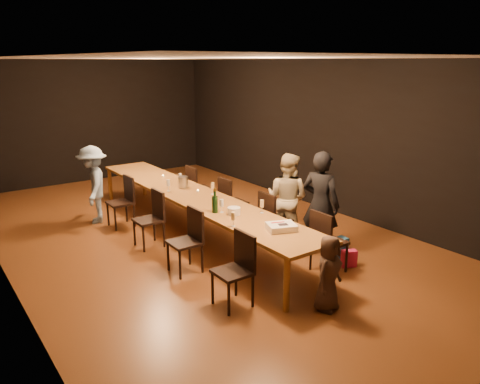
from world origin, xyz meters
TOP-DOWN VIEW (x-y plane):
  - ground at (0.00, 0.00)m, footprint 10.00×10.00m
  - room_shell at (0.00, 0.00)m, footprint 6.04×10.04m
  - table at (0.00, 0.00)m, footprint 0.90×6.00m
  - chair_right_0 at (0.85, -2.40)m, footprint 0.42×0.42m
  - chair_right_1 at (0.85, -1.20)m, footprint 0.42×0.42m
  - chair_right_2 at (0.85, 0.00)m, footprint 0.42×0.42m
  - chair_right_3 at (0.85, 1.20)m, footprint 0.42×0.42m
  - chair_left_0 at (-0.85, -2.40)m, footprint 0.42×0.42m
  - chair_left_1 at (-0.85, -1.20)m, footprint 0.42×0.42m
  - chair_left_2 at (-0.85, 0.00)m, footprint 0.42×0.42m
  - chair_left_3 at (-0.85, 1.20)m, footprint 0.42×0.42m
  - woman_birthday at (1.15, -1.90)m, footprint 0.58×0.71m
  - woman_tan at (1.15, -1.13)m, footprint 0.81×0.90m
  - man_blue at (-1.15, 1.70)m, footprint 0.85×1.08m
  - child at (0.05, -3.15)m, footprint 0.54×0.43m
  - gift_bag_red at (1.21, -2.48)m, footprint 0.25×0.19m
  - gift_bag_blue at (1.31, -2.18)m, footprint 0.28×0.19m
  - birthday_cake at (0.08, -2.22)m, footprint 0.46×0.42m
  - plate_stack at (-0.06, -1.31)m, footprint 0.22×0.22m
  - champagne_bottle at (-0.23, -1.06)m, footprint 0.11×0.11m
  - ice_bucket at (0.09, 0.50)m, footprint 0.24×0.24m
  - wineglass_0 at (-0.37, -1.73)m, footprint 0.06×0.06m
  - wineglass_1 at (0.32, -1.50)m, footprint 0.06×0.06m
  - wineglass_2 at (-0.15, -1.12)m, footprint 0.06×0.06m
  - wineglass_3 at (0.28, -0.19)m, footprint 0.06×0.06m
  - wineglass_4 at (-0.25, 0.43)m, footprint 0.06×0.06m
  - wineglass_5 at (0.15, 0.73)m, footprint 0.06×0.06m
  - tealight_near at (0.15, -2.22)m, footprint 0.05×0.05m
  - tealight_mid at (0.15, 0.09)m, footprint 0.05×0.05m
  - tealight_far at (0.15, 1.42)m, footprint 0.05×0.05m

SIDE VIEW (x-z plane):
  - ground at x=0.00m, z-range 0.00..0.00m
  - gift_bag_red at x=1.21m, z-range 0.00..0.26m
  - gift_bag_blue at x=1.31m, z-range 0.00..0.33m
  - chair_right_0 at x=0.85m, z-range 0.00..0.93m
  - chair_right_1 at x=0.85m, z-range 0.00..0.93m
  - chair_right_2 at x=0.85m, z-range 0.00..0.93m
  - chair_right_3 at x=0.85m, z-range 0.00..0.93m
  - chair_left_0 at x=-0.85m, z-range 0.00..0.93m
  - chair_left_1 at x=-0.85m, z-range 0.00..0.93m
  - chair_left_2 at x=-0.85m, z-range 0.00..0.93m
  - chair_left_3 at x=-0.85m, z-range 0.00..0.93m
  - child at x=0.05m, z-range 0.00..0.96m
  - table at x=0.00m, z-range 0.33..1.08m
  - man_blue at x=-1.15m, z-range 0.00..1.46m
  - woman_tan at x=1.15m, z-range 0.00..1.52m
  - tealight_near at x=0.15m, z-range 0.75..0.78m
  - tealight_mid at x=0.15m, z-range 0.75..0.78m
  - tealight_far at x=0.15m, z-range 0.75..0.78m
  - birthday_cake at x=0.08m, z-range 0.75..0.84m
  - plate_stack at x=-0.06m, z-range 0.75..0.86m
  - woman_birthday at x=1.15m, z-range 0.00..1.67m
  - ice_bucket at x=0.09m, z-range 0.75..0.95m
  - wineglass_0 at x=-0.37m, z-range 0.75..0.96m
  - wineglass_1 at x=0.32m, z-range 0.75..0.96m
  - wineglass_2 at x=-0.15m, z-range 0.75..0.96m
  - wineglass_3 at x=0.28m, z-range 0.75..0.96m
  - wineglass_4 at x=-0.25m, z-range 0.75..0.96m
  - wineglass_5 at x=0.15m, z-range 0.75..0.96m
  - champagne_bottle at x=-0.23m, z-range 0.75..1.13m
  - room_shell at x=0.00m, z-range 0.57..3.59m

